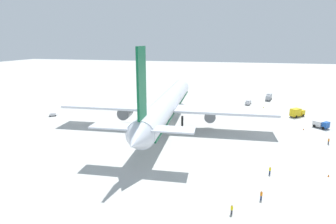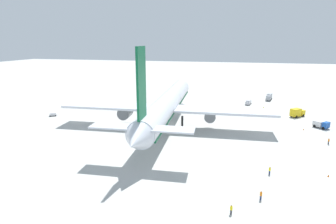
# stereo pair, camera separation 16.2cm
# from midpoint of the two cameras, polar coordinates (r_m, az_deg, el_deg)

# --- Properties ---
(ground_plane) EXTENTS (600.00, 600.00, 0.00)m
(ground_plane) POSITION_cam_midpoint_polar(r_m,az_deg,el_deg) (94.11, -0.09, -2.57)
(ground_plane) COLOR #B2B2AD
(airliner) EXTENTS (79.67, 69.22, 26.51)m
(airliner) POSITION_cam_midpoint_polar(r_m,az_deg,el_deg) (90.98, -0.29, 1.60)
(airliner) COLOR silver
(airliner) RESTS_ON ground
(service_truck_1) EXTENTS (5.75, 5.98, 3.22)m
(service_truck_1) POSITION_cam_midpoint_polar(r_m,az_deg,el_deg) (113.88, 25.05, -0.06)
(service_truck_1) COLOR yellow
(service_truck_1) RESTS_ON ground
(service_truck_3) EXTENTS (6.95, 3.50, 2.95)m
(service_truck_3) POSITION_cam_midpoint_polar(r_m,az_deg,el_deg) (141.49, 20.09, 2.98)
(service_truck_3) COLOR #999EA5
(service_truck_3) RESTS_ON ground
(service_truck_4) EXTENTS (4.88, 4.93, 2.33)m
(service_truck_4) POSITION_cam_midpoint_polar(r_m,az_deg,el_deg) (102.93, 29.03, -2.18)
(service_truck_4) COLOR #194CA5
(service_truck_4) RESTS_ON ground
(service_van) EXTENTS (4.79, 2.84, 1.97)m
(service_van) POSITION_cam_midpoint_polar(r_m,az_deg,el_deg) (128.57, 16.21, 1.95)
(service_van) COLOR silver
(service_van) RESTS_ON ground
(baggage_cart_0) EXTENTS (2.67, 2.91, 1.22)m
(baggage_cart_0) POSITION_cam_midpoint_polar(r_m,az_deg,el_deg) (113.06, -22.77, -0.45)
(baggage_cart_0) COLOR gray
(baggage_cart_0) RESTS_ON ground
(ground_worker_0) EXTENTS (0.56, 0.56, 1.79)m
(ground_worker_0) POSITION_cam_midpoint_polar(r_m,az_deg,el_deg) (87.81, 30.22, -5.23)
(ground_worker_0) COLOR #3F3F47
(ground_worker_0) RESTS_ON ground
(ground_worker_1) EXTENTS (0.47, 0.47, 1.79)m
(ground_worker_1) POSITION_cam_midpoint_polar(r_m,az_deg,el_deg) (53.74, 18.63, -16.01)
(ground_worker_1) COLOR navy
(ground_worker_1) RESTS_ON ground
(ground_worker_2) EXTENTS (0.43, 0.43, 1.64)m
(ground_worker_2) POSITION_cam_midpoint_polar(r_m,az_deg,el_deg) (48.80, 12.94, -19.05)
(ground_worker_2) COLOR #3F3F47
(ground_worker_2) RESTS_ON ground
(ground_worker_3) EXTENTS (0.53, 0.53, 1.79)m
(ground_worker_3) POSITION_cam_midpoint_polar(r_m,az_deg,el_deg) (63.46, 20.24, -11.27)
(ground_worker_3) COLOR navy
(ground_worker_3) RESTS_ON ground
(ground_worker_4) EXTENTS (0.49, 0.49, 1.66)m
(ground_worker_4) POSITION_cam_midpoint_polar(r_m,az_deg,el_deg) (118.96, 19.07, 0.66)
(ground_worker_4) COLOR black
(ground_worker_4) RESTS_ON ground
(traffic_cone_0) EXTENTS (0.36, 0.36, 0.55)m
(traffic_cone_0) POSITION_cam_midpoint_polar(r_m,az_deg,el_deg) (98.09, 26.18, -3.21)
(traffic_cone_0) COLOR orange
(traffic_cone_0) RESTS_ON ground
(traffic_cone_1) EXTENTS (0.36, 0.36, 0.55)m
(traffic_cone_1) POSITION_cam_midpoint_polar(r_m,az_deg,el_deg) (67.89, 30.20, -11.28)
(traffic_cone_1) COLOR orange
(traffic_cone_1) RESTS_ON ground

